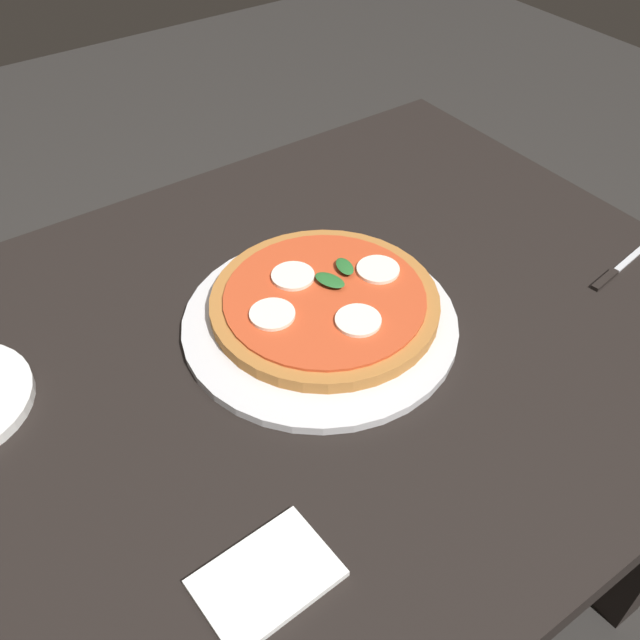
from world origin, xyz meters
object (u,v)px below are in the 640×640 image
Objects in this scene: pizza at (325,301)px; serving_tray at (320,322)px; dining_table at (278,410)px; napkin at (266,578)px; knife at (615,271)px.

serving_tray is at bearing -140.94° from pizza.
serving_tray is at bearing 7.03° from dining_table.
dining_table is 0.32m from napkin.
dining_table is at bearing 163.67° from knife.
pizza is 2.33× the size of napkin.
serving_tray is (0.08, 0.01, 0.12)m from dining_table.
dining_table is 8.17× the size of knife.
knife is at bearing 9.30° from napkin.
serving_tray reaches higher than knife.
knife is (0.39, -0.17, -0.02)m from pizza.
dining_table is 0.14m from serving_tray.
dining_table is 3.46× the size of serving_tray.
serving_tray is 0.44m from knife.
dining_table is at bearing -172.97° from serving_tray.
serving_tray is 0.03m from pizza.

